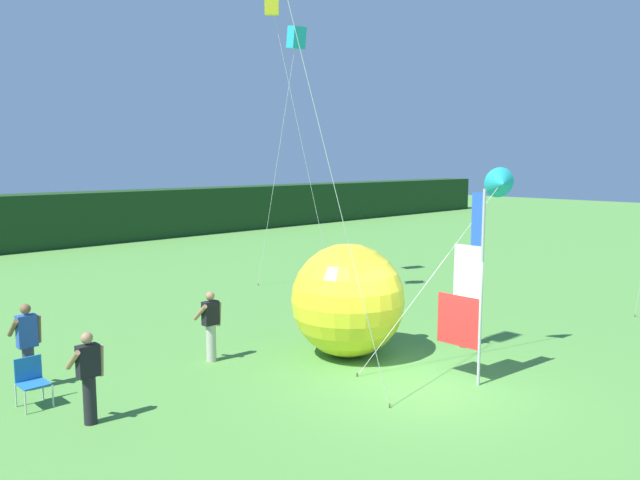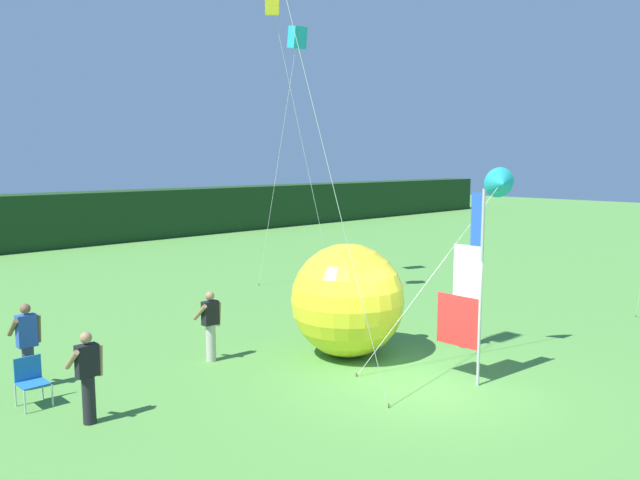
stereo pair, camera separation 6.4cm
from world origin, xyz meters
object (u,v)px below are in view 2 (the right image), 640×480
at_px(folding_chair, 31,378).
at_px(kite_cyan_box_1, 297,39).
at_px(person_near_banner, 27,343).
at_px(kite_cyan_delta_4, 500,184).
at_px(banner_flag, 468,291).
at_px(inflatable_balloon, 348,300).
at_px(kite_yellow_box_2, 273,6).
at_px(person_mid_field, 210,324).
at_px(person_far_left, 88,375).
at_px(person_far_right, 465,311).

bearing_deg(folding_chair, kite_cyan_box_1, 23.62).
xyz_separation_m(person_near_banner, kite_cyan_delta_4, (8.26, -5.41, 3.04)).
relative_size(banner_flag, kite_cyan_box_1, 0.43).
distance_m(person_near_banner, inflatable_balloon, 6.72).
bearing_deg(banner_flag, kite_cyan_delta_4, 11.80).
height_order(inflatable_balloon, kite_cyan_delta_4, kite_cyan_delta_4).
height_order(folding_chair, kite_yellow_box_2, kite_yellow_box_2).
bearing_deg(folding_chair, kite_yellow_box_2, 18.92).
relative_size(folding_chair, kite_cyan_delta_4, 0.21).
height_order(inflatable_balloon, folding_chair, inflatable_balloon).
height_order(person_mid_field, person_far_left, person_far_left).
height_order(person_mid_field, kite_yellow_box_2, kite_yellow_box_2).
bearing_deg(person_mid_field, person_near_banner, 163.01).
bearing_deg(kite_cyan_delta_4, person_near_banner, 146.77).
height_order(person_near_banner, kite_cyan_box_1, kite_cyan_box_1).
height_order(person_near_banner, person_far_right, person_near_banner).
bearing_deg(person_mid_field, kite_yellow_box_2, 34.19).
relative_size(kite_yellow_box_2, kite_cyan_delta_4, 2.15).
distance_m(inflatable_balloon, kite_cyan_delta_4, 4.26).
xyz_separation_m(person_far_right, kite_cyan_box_1, (2.18, 8.34, 7.73)).
bearing_deg(person_near_banner, kite_cyan_box_1, 19.99).
distance_m(person_near_banner, person_far_right, 9.60).
height_order(banner_flag, kite_cyan_box_1, kite_cyan_box_1).
xyz_separation_m(person_mid_field, inflatable_balloon, (2.50, -1.84, 0.46)).
bearing_deg(folding_chair, person_mid_field, -2.67).
height_order(person_far_left, inflatable_balloon, inflatable_balloon).
relative_size(inflatable_balloon, kite_cyan_delta_4, 0.62).
distance_m(person_far_right, kite_yellow_box_2, 10.25).
relative_size(inflatable_balloon, kite_cyan_box_1, 0.29).
height_order(person_far_right, kite_cyan_box_1, kite_cyan_box_1).
xyz_separation_m(banner_flag, inflatable_balloon, (-0.45, 2.86, -0.58)).
bearing_deg(person_mid_field, kite_cyan_delta_4, -42.51).
relative_size(banner_flag, person_far_left, 2.44).
distance_m(person_far_left, kite_yellow_box_2, 12.01).
relative_size(person_near_banner, inflatable_balloon, 0.64).
distance_m(banner_flag, person_far_left, 7.26).
height_order(person_near_banner, person_mid_field, person_near_banner).
height_order(person_mid_field, person_far_right, person_far_right).
bearing_deg(kite_cyan_delta_4, folding_chair, 152.14).
height_order(banner_flag, kite_yellow_box_2, kite_yellow_box_2).
xyz_separation_m(banner_flag, folding_chair, (-6.76, 4.88, -1.37)).
bearing_deg(person_far_right, person_far_left, 166.27).
relative_size(person_far_right, kite_yellow_box_2, 0.18).
distance_m(person_mid_field, person_far_right, 6.00).
bearing_deg(kite_cyan_delta_4, person_far_right, 76.19).
height_order(person_mid_field, kite_cyan_box_1, kite_cyan_box_1).
height_order(banner_flag, folding_chair, banner_flag).
relative_size(person_far_right, folding_chair, 1.88).
height_order(inflatable_balloon, kite_cyan_box_1, kite_cyan_box_1).
bearing_deg(person_near_banner, kite_cyan_delta_4, -33.23).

